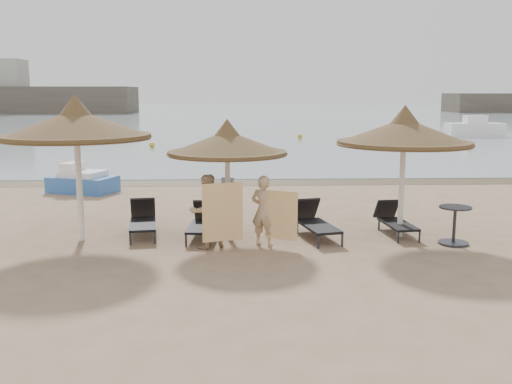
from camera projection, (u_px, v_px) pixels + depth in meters
ground at (208, 256)px, 11.38m from camera, size 160.00×160.00×0.00m
sea at (231, 112)px, 90.11m from camera, size 200.00×140.00×0.03m
wet_sand_strip at (220, 182)px, 20.63m from camera, size 200.00×1.60×0.01m
far_shore at (66, 94)px, 86.56m from camera, size 150.00×54.80×12.00m
palapa_left at (76, 125)px, 12.18m from camera, size 3.22×3.22×3.19m
palapa_center at (227, 143)px, 12.55m from camera, size 2.68×2.68×2.66m
palapa_right at (404, 132)px, 12.53m from camera, size 2.99×2.99×2.96m
lounger_far_left at (143, 219)px, 13.11m from camera, size 0.81×1.79×0.77m
lounger_near_left at (203, 222)px, 12.92m from camera, size 0.68×1.72×0.75m
lounger_near_right at (314, 221)px, 12.87m from camera, size 0.97×1.88×0.80m
lounger_far_right at (394, 220)px, 13.17m from camera, size 0.69×1.65×0.72m
side_table at (454, 226)px, 12.23m from camera, size 0.68×0.68×0.83m
person_left at (206, 205)px, 11.87m from camera, size 0.99×0.89×1.81m
person_right at (264, 205)px, 12.04m from camera, size 0.95×0.81×1.76m
towel_left at (223, 212)px, 11.55m from camera, size 0.83×0.28×1.20m
towel_right at (281, 215)px, 11.84m from camera, size 0.66×0.36×1.03m
bag_patterned at (228, 185)px, 12.89m from camera, size 0.29×0.16×0.35m
bag_dark at (228, 194)px, 12.58m from camera, size 0.22×0.11×0.30m
pedal_boat at (82, 181)px, 18.62m from camera, size 2.36×1.86×0.96m
buoy_left at (152, 145)px, 33.47m from camera, size 0.33×0.33×0.33m
buoy_mid at (300, 136)px, 39.89m from camera, size 0.34×0.34×0.34m
buoy_right at (469, 146)px, 32.69m from camera, size 0.32×0.32×0.32m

